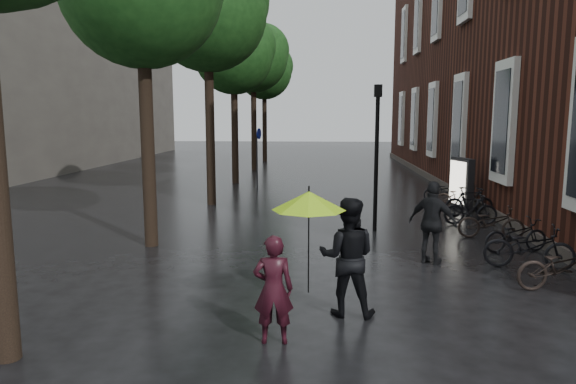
# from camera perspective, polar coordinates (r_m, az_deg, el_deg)

# --- Properties ---
(brick_building) EXTENTS (10.20, 33.20, 12.00)m
(brick_building) POSITION_cam_1_polar(r_m,az_deg,el_deg) (26.81, 27.43, 13.55)
(brick_building) COLOR #38160F
(brick_building) RESTS_ON ground
(street_trees) EXTENTS (4.33, 34.03, 8.91)m
(street_trees) POSITION_cam_1_polar(r_m,az_deg,el_deg) (21.65, -7.39, 16.77)
(street_trees) COLOR black
(street_trees) RESTS_ON ground
(person_burgundy) EXTENTS (0.60, 0.42, 1.55)m
(person_burgundy) POSITION_cam_1_polar(r_m,az_deg,el_deg) (7.28, -1.64, -10.77)
(person_burgundy) COLOR #320E18
(person_burgundy) RESTS_ON ground
(person_black) EXTENTS (0.99, 0.81, 1.91)m
(person_black) POSITION_cam_1_polar(r_m,az_deg,el_deg) (8.28, 6.62, -7.16)
(person_black) COLOR black
(person_black) RESTS_ON ground
(lime_umbrella) EXTENTS (1.10, 1.10, 1.62)m
(lime_umbrella) POSITION_cam_1_polar(r_m,az_deg,el_deg) (7.50, 2.33, -0.98)
(lime_umbrella) COLOR black
(lime_umbrella) RESTS_ON ground
(pedestrian_walking) EXTENTS (1.13, 0.94, 1.80)m
(pedestrian_walking) POSITION_cam_1_polar(r_m,az_deg,el_deg) (11.47, 15.77, -3.31)
(pedestrian_walking) COLOR black
(pedestrian_walking) RESTS_ON ground
(parked_bicycles) EXTENTS (2.15, 10.43, 0.97)m
(parked_bicycles) POSITION_cam_1_polar(r_m,az_deg,el_deg) (14.97, 21.23, -2.63)
(parked_bicycles) COLOR black
(parked_bicycles) RESTS_ON ground
(ad_lightbox) EXTENTS (0.27, 1.18, 1.78)m
(ad_lightbox) POSITION_cam_1_polar(r_m,az_deg,el_deg) (18.35, 18.69, 0.85)
(ad_lightbox) COLOR black
(ad_lightbox) RESTS_ON ground
(lamp_post) EXTENTS (0.21, 0.21, 4.01)m
(lamp_post) POSITION_cam_1_polar(r_m,az_deg,el_deg) (14.22, 9.84, 5.33)
(lamp_post) COLOR black
(lamp_post) RESTS_ON ground
(cycle_sign) EXTENTS (0.14, 0.48, 2.65)m
(cycle_sign) POSITION_cam_1_polar(r_m,az_deg,el_deg) (22.75, -3.36, 4.83)
(cycle_sign) COLOR #262628
(cycle_sign) RESTS_ON ground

